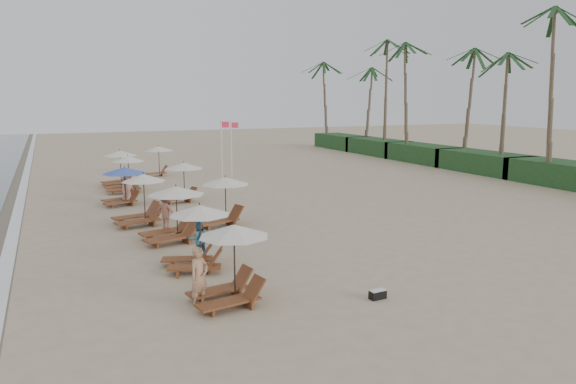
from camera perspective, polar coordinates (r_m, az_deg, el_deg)
name	(u,v)px	position (r m, az deg, el deg)	size (l,w,h in m)	color
ground	(325,250)	(21.07, 3.95, -6.14)	(160.00, 160.00, 0.00)	tan
foam_line	(15,223)	(28.48, -26.90, -2.94)	(0.50, 140.00, 0.02)	white
shrub_hedge	(484,162)	(45.49, 20.05, 2.98)	(3.20, 53.00, 1.60)	#193D1C
palm_row	(482,45)	(45.98, 19.85, 14.45)	(7.00, 52.00, 12.30)	brown
lounger_station_0	(227,265)	(15.54, -6.44, -7.71)	(2.41, 2.05, 2.30)	brown
lounger_station_1	(195,237)	(18.71, -9.87, -4.69)	(2.42, 2.23, 2.24)	brown
lounger_station_2	(171,215)	(22.61, -12.32, -2.37)	(2.77, 2.36, 2.26)	brown
lounger_station_3	(138,202)	(25.95, -15.55, -1.07)	(2.57, 2.28, 2.36)	brown
lounger_station_4	(122,183)	(31.00, -17.18, 0.88)	(2.58, 2.44, 2.07)	brown
lounger_station_5	(124,176)	(35.16, -16.95, 1.61)	(2.52, 2.02, 2.26)	brown
lounger_station_6	(118,167)	(37.87, -17.60, 2.53)	(2.52, 2.28, 2.36)	brown
inland_station_0	(222,197)	(24.87, -7.01, -0.53)	(2.78, 2.24, 2.22)	brown
inland_station_1	(181,177)	(30.88, -11.22, 1.54)	(2.65, 2.24, 2.22)	brown
inland_station_2	(157,156)	(41.89, -13.68, 3.71)	(2.50, 2.24, 2.22)	brown
beachgoer_near	(199,277)	(15.47, -9.39, -8.86)	(0.64, 0.42, 1.75)	tan
beachgoer_mid_a	(198,239)	(19.97, -9.48, -4.97)	(0.72, 0.56, 1.48)	teal
beachgoer_mid_b	(166,212)	(24.40, -12.75, -2.06)	(1.11, 0.64, 1.72)	#975E4C
beachgoer_far_b	(127,188)	(31.32, -16.65, 0.39)	(0.84, 0.55, 1.72)	tan
duffel_bag	(378,294)	(16.29, 9.47, -10.63)	(0.51, 0.28, 0.28)	black
flag_pole_near	(222,148)	(36.87, -6.99, 4.63)	(0.60, 0.08, 4.45)	silver
flag_pole_far	(232,146)	(39.56, -5.97, 4.87)	(0.60, 0.08, 4.28)	silver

